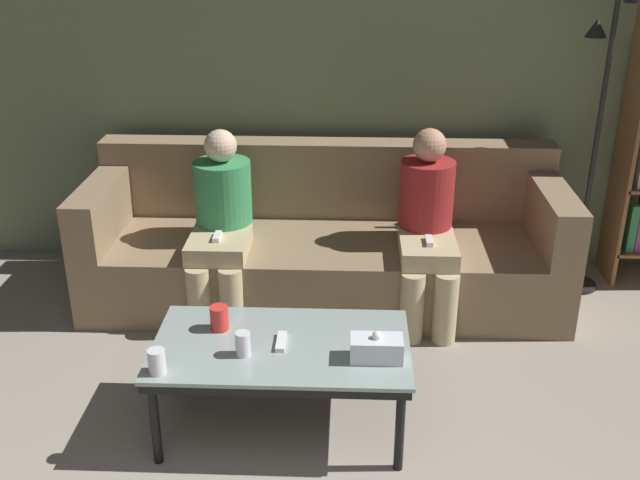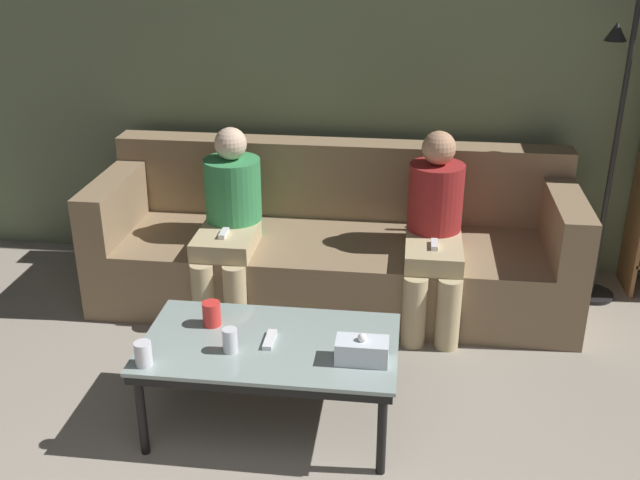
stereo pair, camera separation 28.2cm
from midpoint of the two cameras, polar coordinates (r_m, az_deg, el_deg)
name	(u,v)px [view 2 (the right image)]	position (r m, az deg, el deg)	size (l,w,h in m)	color
wall_back	(345,64)	(4.72, 3.65, 13.19)	(12.00, 0.06, 2.60)	#707F5B
couch	(334,246)	(4.51, 2.89, -0.49)	(2.78, 0.93, 0.88)	#897051
coffee_table	(270,350)	(3.32, -1.38, -8.41)	(1.12, 0.64, 0.44)	#8C9E99
cup_near_left	(230,340)	(3.21, -4.36, -7.68)	(0.06, 0.06, 0.11)	silver
cup_near_right	(143,354)	(3.17, -10.83, -8.57)	(0.07, 0.07, 0.11)	silver
cup_far_center	(212,314)	(3.41, -5.92, -5.66)	(0.08, 0.08, 0.11)	red
tissue_box	(362,350)	(3.16, 5.80, -8.43)	(0.22, 0.12, 0.13)	silver
game_remote	(270,340)	(3.29, -1.38, -7.65)	(0.04, 0.15, 0.02)	white
standing_lamp	(623,115)	(4.57, 23.77, 8.68)	(0.31, 0.26, 1.83)	black
seated_person_left_end	(230,217)	(4.29, -5.04, 1.73)	(0.33, 0.65, 1.06)	tan
seated_person_mid_left	(434,227)	(4.20, 10.63, 0.98)	(0.31, 0.65, 1.08)	tan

